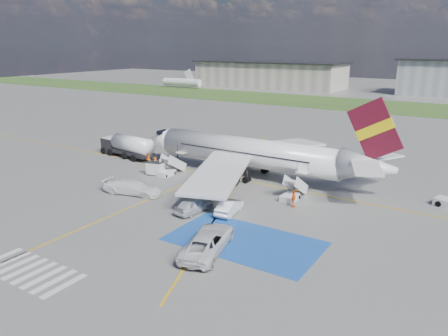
{
  "coord_description": "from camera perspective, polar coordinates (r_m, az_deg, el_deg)",
  "views": [
    {
      "loc": [
        28.16,
        -36.08,
        17.58
      ],
      "look_at": [
        1.79,
        5.39,
        3.5
      ],
      "focal_mm": 35.0,
      "sensor_mm": 36.0,
      "label": 1
    }
  ],
  "objects": [
    {
      "name": "car_silver_b",
      "position": [
        46.79,
        0.7,
        -5.08
      ],
      "size": [
        2.27,
        4.78,
        1.51
      ],
      "primitive_type": "imported",
      "rotation": [
        0.0,
        0.0,
        3.29
      ],
      "color": "silver",
      "rests_on": "ground"
    },
    {
      "name": "gpu_cart",
      "position": [
        61.01,
        -8.96,
        -0.13
      ],
      "size": [
        2.48,
        1.84,
        1.88
      ],
      "rotation": [
        0.0,
        0.0,
        0.19
      ],
      "color": "silver",
      "rests_on": "ground"
    },
    {
      "name": "crew_fwd",
      "position": [
        63.36,
        -8.95,
        0.6
      ],
      "size": [
        0.77,
        0.56,
        1.96
      ],
      "primitive_type": "imported",
      "rotation": [
        0.0,
        0.0,
        0.14
      ],
      "color": "#E95C0C",
      "rests_on": "ground"
    },
    {
      "name": "staging_box",
      "position": [
        40.84,
        2.69,
        -9.52
      ],
      "size": [
        14.0,
        8.0,
        0.01
      ],
      "primitive_type": "cube",
      "color": "#1A4AA1",
      "rests_on": "ground"
    },
    {
      "name": "airstairs_fwd",
      "position": [
        60.92,
        -7.31,
        -0.31
      ],
      "size": [
        1.9,
        5.2,
        3.6
      ],
      "color": "silver",
      "rests_on": "ground"
    },
    {
      "name": "van_white_a",
      "position": [
        38.64,
        -2.11,
        -9.08
      ],
      "size": [
        4.66,
        7.05,
        2.43
      ],
      "primitive_type": "imported",
      "rotation": [
        0.0,
        0.0,
        3.42
      ],
      "color": "silver",
      "rests_on": "ground"
    },
    {
      "name": "taxiway_line_main",
      "position": [
        58.42,
        2.0,
        -1.53
      ],
      "size": [
        120.0,
        0.2,
        0.01
      ],
      "primitive_type": "cube",
      "color": "gold",
      "rests_on": "ground"
    },
    {
      "name": "crew_nose",
      "position": [
        66.11,
        -9.93,
        1.16
      ],
      "size": [
        0.85,
        1.01,
        1.87
      ],
      "primitive_type": "imported",
      "rotation": [
        0.0,
        0.0,
        -1.41
      ],
      "color": "#FF640D",
      "rests_on": "ground"
    },
    {
      "name": "taxiway_line_diag",
      "position": [
        58.42,
        2.0,
        -1.53
      ],
      "size": [
        20.71,
        56.45,
        0.01
      ],
      "primitive_type": "cube",
      "rotation": [
        0.0,
        0.0,
        0.35
      ],
      "color": "gold",
      "rests_on": "ground"
    },
    {
      "name": "van_white_b",
      "position": [
        53.75,
        -11.91,
        -2.21
      ],
      "size": [
        6.04,
        3.44,
        2.23
      ],
      "primitive_type": "imported",
      "rotation": [
        0.0,
        0.0,
        1.78
      ],
      "color": "white",
      "rests_on": "ground"
    },
    {
      "name": "crew_aft",
      "position": [
        49.12,
        9.07,
        -3.97
      ],
      "size": [
        0.81,
        1.24,
        1.96
      ],
      "primitive_type": "imported",
      "rotation": [
        0.0,
        0.0,
        1.88
      ],
      "color": "#FD5C0D",
      "rests_on": "ground"
    },
    {
      "name": "airliner",
      "position": [
        58.48,
        4.29,
        1.9
      ],
      "size": [
        36.81,
        32.95,
        11.92
      ],
      "color": "silver",
      "rests_on": "ground"
    },
    {
      "name": "ground",
      "position": [
        49.03,
        -5.18,
        -5.09
      ],
      "size": [
        400.0,
        400.0,
        0.0
      ],
      "primitive_type": "plane",
      "color": "#60605E",
      "rests_on": "ground"
    },
    {
      "name": "fuel_tanker",
      "position": [
        71.39,
        -12.5,
        2.58
      ],
      "size": [
        10.62,
        4.02,
        3.54
      ],
      "rotation": [
        0.0,
        0.0,
        -0.12
      ],
      "color": "black",
      "rests_on": "ground"
    },
    {
      "name": "airstairs_aft",
      "position": [
        51.57,
        8.78,
        -3.4
      ],
      "size": [
        1.9,
        5.2,
        3.6
      ],
      "color": "silver",
      "rests_on": "ground"
    },
    {
      "name": "terminal_west",
      "position": [
        186.16,
        5.97,
        12.03
      ],
      "size": [
        60.0,
        22.0,
        10.0
      ],
      "primitive_type": "cube",
      "color": "gray",
      "rests_on": "ground"
    },
    {
      "name": "grass_strip",
      "position": [
        135.22,
        20.33,
        7.53
      ],
      "size": [
        400.0,
        30.0,
        0.01
      ],
      "primitive_type": "cube",
      "color": "#2D4C1E",
      "rests_on": "ground"
    },
    {
      "name": "taxiway_line_cross",
      "position": [
        45.7,
        -17.98,
        -7.46
      ],
      "size": [
        0.2,
        60.0,
        0.01
      ],
      "primitive_type": "cube",
      "color": "gold",
      "rests_on": "ground"
    },
    {
      "name": "crosswalk",
      "position": [
        39.16,
        -24.02,
        -12.19
      ],
      "size": [
        9.0,
        4.0,
        0.01
      ],
      "color": "silver",
      "rests_on": "ground"
    },
    {
      "name": "car_silver_a",
      "position": [
        47.2,
        -3.99,
        -4.85
      ],
      "size": [
        2.42,
        4.98,
        1.64
      ],
      "primitive_type": "imported",
      "rotation": [
        0.0,
        0.0,
        3.04
      ],
      "color": "silver",
      "rests_on": "ground"
    }
  ]
}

